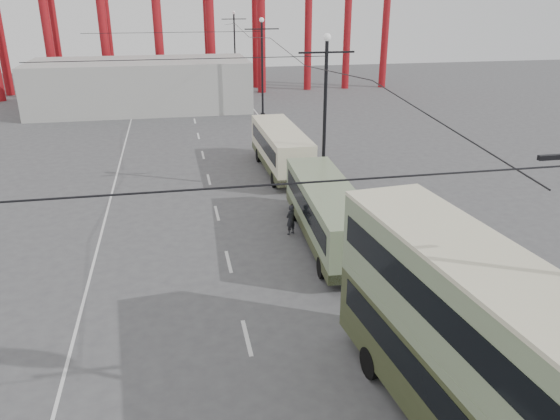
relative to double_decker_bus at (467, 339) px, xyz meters
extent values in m
plane|color=#49494B|center=(-3.98, 1.55, -3.07)|extent=(160.00, 160.00, 0.00)
cube|color=silver|center=(-4.98, 20.55, -3.07)|extent=(0.15, 82.00, 0.01)
cube|color=silver|center=(1.42, 21.55, -3.07)|extent=(0.12, 120.00, 0.01)
cube|color=silver|center=(-10.98, 21.55, -3.07)|extent=(0.12, 120.00, 0.01)
cylinder|color=black|center=(1.62, 19.55, 1.43)|extent=(0.20, 0.20, 9.00)
cylinder|color=black|center=(1.62, 19.55, -2.82)|extent=(0.44, 0.44, 0.50)
cube|color=black|center=(1.62, 19.55, 5.23)|extent=(3.20, 0.10, 0.10)
sphere|color=white|center=(1.62, 19.55, 6.03)|extent=(0.44, 0.44, 0.44)
cylinder|color=black|center=(1.62, 41.55, 1.43)|extent=(0.20, 0.20, 9.00)
cylinder|color=black|center=(1.62, 41.55, -2.82)|extent=(0.44, 0.44, 0.50)
cube|color=black|center=(1.62, 41.55, 5.23)|extent=(3.20, 0.10, 0.10)
sphere|color=white|center=(1.62, 41.55, 6.03)|extent=(0.44, 0.44, 0.44)
cylinder|color=black|center=(1.62, 63.55, 1.43)|extent=(0.20, 0.20, 9.00)
cylinder|color=black|center=(1.62, 63.55, -2.82)|extent=(0.44, 0.44, 0.50)
cube|color=black|center=(1.62, 63.55, 5.23)|extent=(3.20, 0.10, 0.10)
sphere|color=white|center=(1.62, 63.55, 6.03)|extent=(0.44, 0.44, 0.44)
cylinder|color=maroon|center=(20.02, 57.55, 3.93)|extent=(0.90, 0.90, 14.00)
cube|color=#ABAAA5|center=(-9.98, 48.55, -0.57)|extent=(22.00, 10.00, 5.00)
cube|color=#333A1F|center=(0.00, 0.00, -1.39)|extent=(3.55, 10.42, 2.25)
cube|color=black|center=(0.00, 0.00, -0.93)|extent=(3.39, 8.39, 0.92)
cube|color=gray|center=(0.00, 0.00, -0.11)|extent=(3.57, 10.42, 0.31)
cube|color=gray|center=(0.00, 0.00, 1.17)|extent=(3.55, 10.42, 2.25)
cube|color=black|center=(0.00, 0.00, 1.27)|extent=(3.53, 9.82, 0.87)
cube|color=beige|center=(0.00, 0.00, 2.35)|extent=(3.57, 10.42, 0.12)
cylinder|color=black|center=(-1.43, 2.74, -2.56)|extent=(0.39, 1.05, 1.02)
cylinder|color=black|center=(0.87, 2.96, -2.56)|extent=(0.39, 1.05, 1.02)
cube|color=gray|center=(-0.04, 12.69, -1.46)|extent=(2.72, 10.22, 2.21)
cube|color=black|center=(-0.04, 12.69, -1.10)|extent=(2.72, 9.11, 0.87)
cube|color=#333A1F|center=(-0.04, 12.69, -2.34)|extent=(2.75, 10.22, 0.46)
cube|color=gray|center=(-0.04, 12.69, -0.28)|extent=(2.74, 10.22, 0.15)
cylinder|color=black|center=(-0.96, 15.58, -2.61)|extent=(0.30, 0.93, 0.92)
cylinder|color=black|center=(1.12, 15.49, -2.61)|extent=(0.30, 0.93, 0.92)
cylinder|color=black|center=(-1.22, 9.51, -2.61)|extent=(0.30, 0.93, 0.92)
cylinder|color=black|center=(0.86, 9.42, -2.61)|extent=(0.30, 0.93, 0.92)
cube|color=beige|center=(-0.01, 24.33, -1.40)|extent=(2.51, 9.59, 2.29)
cube|color=black|center=(-0.01, 24.33, -1.02)|extent=(2.53, 8.44, 0.91)
cube|color=#333A1F|center=(-0.01, 24.33, -2.31)|extent=(2.54, 9.59, 0.48)
cube|color=beige|center=(-0.01, 24.33, -0.18)|extent=(2.53, 9.59, 0.15)
cylinder|color=black|center=(-1.12, 26.80, -2.60)|extent=(0.28, 0.96, 0.96)
cylinder|color=black|center=(1.04, 26.83, -2.60)|extent=(0.28, 0.96, 0.96)
cylinder|color=black|center=(-1.06, 21.45, -2.60)|extent=(0.28, 0.96, 0.96)
cylinder|color=black|center=(1.10, 21.47, -2.60)|extent=(0.28, 0.96, 0.96)
imported|color=black|center=(-1.56, 14.02, -2.30)|extent=(0.68, 0.63, 1.56)
camera|label=1|loc=(-6.97, -10.61, 8.23)|focal=35.00mm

